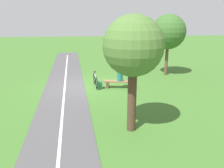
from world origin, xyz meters
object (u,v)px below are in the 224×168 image
tree_by_path (168,32)px  tree_far_left (133,47)px  bench (119,83)px  bicycle (95,80)px  backpack (100,85)px  person_seated (120,75)px

tree_by_path → tree_far_left: tree_by_path is taller
bench → tree_far_left: tree_far_left is taller
bicycle → tree_far_left: tree_far_left is taller
bench → bicycle: (1.33, -0.49, 0.06)m
backpack → tree_far_left: size_ratio=0.10×
person_seated → backpack: size_ratio=1.91×
bicycle → bench: bearing=65.0°
person_seated → backpack: 1.29m
backpack → tree_far_left: (-0.85, 4.99, 2.75)m
bicycle → tree_by_path: tree_by_path is taller
bicycle → tree_far_left: bearing=6.3°
person_seated → tree_far_left: size_ratio=0.19×
tree_by_path → backpack: bearing=29.8°
tree_far_left → bench: bearing=-92.9°
tree_by_path → tree_far_left: (4.02, 7.77, -0.04)m
backpack → tree_by_path: bearing=-150.2°
bench → person_seated: 0.46m
bench → backpack: (1.10, -0.01, -0.11)m
bicycle → backpack: bearing=21.3°
person_seated → tree_by_path: size_ratio=0.18×
person_seated → tree_by_path: (-3.71, -2.80, 2.22)m
person_seated → tree_far_left: 5.43m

